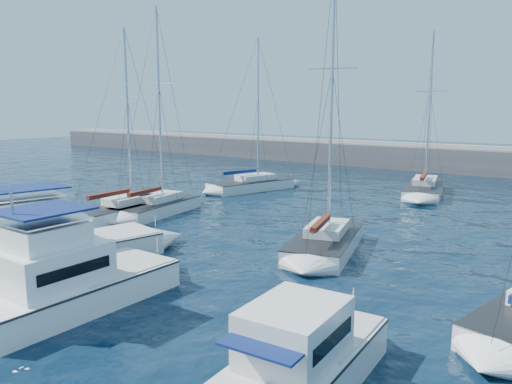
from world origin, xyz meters
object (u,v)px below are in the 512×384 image
Objects in this scene: sailboat_mid_d at (325,242)px; motor_yacht_port_inner at (47,246)px; sailboat_back_a at (251,185)px; sailboat_back_b at (424,189)px; sailboat_mid_b at (157,207)px; motor_yacht_stbd_outer at (303,360)px; sailboat_mid_a at (124,210)px; motor_yacht_stbd_inner at (67,281)px.

motor_yacht_port_inner is at bearing -148.35° from sailboat_mid_d.
sailboat_back_a reaches higher than motor_yacht_port_inner.
motor_yacht_port_inner is 34.62m from sailboat_back_b.
sailboat_mid_b is (-5.55, 12.35, -0.59)m from motor_yacht_port_inner.
motor_yacht_stbd_outer is 0.47× the size of sailboat_mid_a.
sailboat_mid_d is at bearing -1.01° from sailboat_mid_a.
motor_yacht_port_inner is 12.10m from sailboat_mid_a.
sailboat_mid_a is at bearing 134.57° from motor_yacht_port_inner.
sailboat_mid_b is at bearing 142.77° from motor_yacht_stbd_outer.
motor_yacht_stbd_inner is at bearing -50.56° from sailboat_mid_a.
sailboat_mid_d is (-6.48, 12.93, -0.40)m from motor_yacht_stbd_outer.
motor_yacht_stbd_outer is 0.42× the size of sailboat_mid_b.
motor_yacht_stbd_inner is at bearing 178.76° from motor_yacht_stbd_outer.
sailboat_mid_b is at bearing -136.90° from sailboat_back_b.
motor_yacht_port_inner is 0.67× the size of sailboat_mid_d.
motor_yacht_stbd_outer is at bearing 5.22° from motor_yacht_port_inner.
sailboat_mid_a is 16.60m from sailboat_mid_d.
motor_yacht_stbd_outer is 0.44× the size of sailboat_back_a.
motor_yacht_port_inner is 16.49m from motor_yacht_stbd_outer.
motor_yacht_stbd_inner is 10.92m from motor_yacht_stbd_outer.
sailboat_mid_d reaches higher than motor_yacht_port_inner.
motor_yacht_stbd_inner is 0.56× the size of sailboat_back_a.
motor_yacht_stbd_outer is at bearing 2.06° from motor_yacht_stbd_inner.
sailboat_mid_b reaches higher than sailboat_back_a.
motor_yacht_port_inner and motor_yacht_stbd_inner have the same top height.
sailboat_mid_b is (1.09, 2.25, 0.03)m from sailboat_mid_a.
sailboat_mid_b is at bearing 125.66° from motor_yacht_stbd_inner.
sailboat_back_b reaches higher than motor_yacht_stbd_outer.
sailboat_back_b reaches higher than motor_yacht_port_inner.
motor_yacht_stbd_inner is at bearing -124.87° from sailboat_mid_d.
motor_yacht_port_inner is 0.79× the size of sailboat_mid_a.
sailboat_mid_a is at bearing -136.31° from sailboat_back_b.
sailboat_mid_b is at bearing 158.95° from sailboat_mid_d.
motor_yacht_stbd_outer is at bearing -32.00° from sailboat_mid_a.
motor_yacht_port_inner is at bearing -75.79° from sailboat_mid_b.
motor_yacht_stbd_outer is 26.08m from sailboat_mid_b.
sailboat_back_a reaches higher than motor_yacht_stbd_inner.
sailboat_mid_d reaches higher than motor_yacht_stbd_outer.
sailboat_back_a reaches higher than motor_yacht_stbd_outer.
sailboat_mid_b is (-21.95, 14.07, -0.40)m from motor_yacht_stbd_outer.
sailboat_mid_b is 15.51m from sailboat_mid_d.
motor_yacht_stbd_outer is 0.43× the size of sailboat_back_b.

